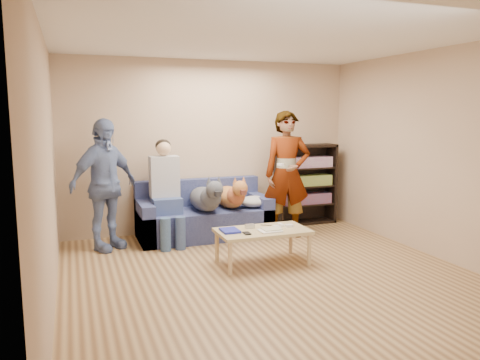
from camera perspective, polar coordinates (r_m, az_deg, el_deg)
name	(u,v)px	position (r m, az deg, el deg)	size (l,w,h in m)	color
ground	(278,282)	(5.19, 4.65, -12.25)	(5.00, 5.00, 0.00)	brown
ceiling	(281,33)	(4.93, 5.02, 17.37)	(5.00, 5.00, 0.00)	white
wall_back	(211,146)	(7.23, -3.55, 4.14)	(4.50, 4.50, 0.00)	tan
wall_front	(473,208)	(2.85, 26.48, -3.06)	(4.50, 4.50, 0.00)	tan
wall_left	(47,172)	(4.45, -22.51, 0.96)	(5.00, 5.00, 0.00)	tan
wall_right	(449,156)	(6.18, 24.14, 2.74)	(5.00, 5.00, 0.00)	tan
blanket	(254,201)	(6.94, 1.75, -2.62)	(0.46, 0.39, 0.16)	#A5A4A9
person_standing_right	(287,174)	(6.85, 5.76, 0.69)	(0.67, 0.44, 1.84)	gray
person_standing_left	(104,185)	(6.40, -16.25, -0.57)	(1.02, 0.43, 1.74)	#7C8DC7
held_controller	(281,165)	(6.56, 4.96, 1.88)	(0.04, 0.12, 0.03)	white
notebook_blue	(230,230)	(5.56, -1.24, -6.17)	(0.20, 0.26, 0.03)	#1B2499
papers	(270,231)	(5.58, 3.66, -6.18)	(0.26, 0.20, 0.01)	silver
magazine	(272,229)	(5.61, 3.86, -5.97)	(0.22, 0.17, 0.01)	#BEBA98
camera_silver	(250,226)	(5.71, 1.20, -5.65)	(0.11, 0.06, 0.05)	#ABABAF
controller_a	(280,225)	(5.85, 4.95, -5.44)	(0.04, 0.13, 0.03)	white
controller_b	(289,226)	(5.81, 6.00, -5.55)	(0.09, 0.06, 0.03)	white
headphone_cup_a	(279,228)	(5.71, 4.72, -5.83)	(0.07, 0.07, 0.02)	silver
headphone_cup_b	(276,226)	(5.78, 4.39, -5.65)	(0.07, 0.07, 0.02)	silver
pen_orange	(266,233)	(5.50, 3.24, -6.42)	(0.01, 0.01, 0.14)	orange
pen_black	(266,225)	(5.86, 3.19, -5.51)	(0.01, 0.01, 0.14)	black
wallet	(247,233)	(5.45, 0.84, -6.51)	(0.07, 0.12, 0.01)	black
sofa	(203,218)	(6.92, -4.51, -4.59)	(1.90, 0.85, 0.82)	#515B93
person_seated	(166,188)	(6.58, -9.03, -0.97)	(0.40, 0.73, 1.47)	#425191
dog_gray	(206,198)	(6.61, -4.11, -2.17)	(0.39, 1.24, 0.56)	#4A4E54
dog_tan	(231,196)	(6.83, -1.05, -1.94)	(0.36, 1.14, 0.52)	#BA6039
coffee_table	(263,233)	(5.66, 2.78, -6.52)	(1.10, 0.60, 0.42)	tan
bookshelf	(305,182)	(7.73, 7.95, -0.29)	(1.00, 0.34, 1.30)	black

